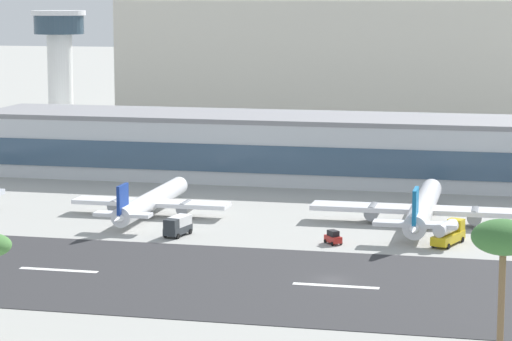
# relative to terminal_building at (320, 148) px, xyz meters

# --- Properties ---
(ground_plane) EXTENTS (1400.00, 1400.00, 0.00)m
(ground_plane) POSITION_rel_terminal_building_xyz_m (16.51, -86.24, -6.99)
(ground_plane) COLOR #9E9E99
(runway_strip) EXTENTS (800.00, 41.11, 0.08)m
(runway_strip) POSITION_rel_terminal_building_xyz_m (16.51, -89.69, -6.95)
(runway_strip) COLOR #2D2D30
(runway_strip) RESTS_ON ground_plane
(runway_centreline_dash_3) EXTENTS (12.00, 1.20, 0.01)m
(runway_centreline_dash_3) POSITION_rel_terminal_building_xyz_m (-23.05, -89.69, -6.91)
(runway_centreline_dash_3) COLOR white
(runway_centreline_dash_3) RESTS_ON runway_strip
(runway_centreline_dash_4) EXTENTS (12.00, 1.20, 0.01)m
(runway_centreline_dash_4) POSITION_rel_terminal_building_xyz_m (17.64, -89.69, -6.91)
(runway_centreline_dash_4) COLOR white
(runway_centreline_dash_4) RESTS_ON runway_strip
(terminal_building) EXTENTS (149.94, 24.59, 13.98)m
(terminal_building) POSITION_rel_terminal_building_xyz_m (0.00, 0.00, 0.00)
(terminal_building) COLOR silver
(terminal_building) RESTS_ON ground_plane
(control_tower) EXTENTS (13.49, 13.49, 35.96)m
(control_tower) POSITION_rel_terminal_building_xyz_m (-71.27, 27.78, 16.08)
(control_tower) COLOR silver
(control_tower) RESTS_ON ground_plane
(distant_hotel_block) EXTENTS (146.88, 38.28, 38.32)m
(distant_hotel_block) POSITION_rel_terminal_building_xyz_m (-6.95, 111.35, 12.17)
(distant_hotel_block) COLOR beige
(distant_hotel_block) RESTS_ON ground_plane
(airliner_navy_tail_gate_1) EXTENTS (28.97, 38.78, 8.10)m
(airliner_navy_tail_gate_1) POSITION_rel_terminal_building_xyz_m (-23.11, -47.35, -4.41)
(airliner_navy_tail_gate_1) COLOR white
(airliner_navy_tail_gate_1) RESTS_ON ground_plane
(airliner_blue_tail_gate_2) EXTENTS (39.37, 43.80, 9.14)m
(airliner_blue_tail_gate_2) POSITION_rel_terminal_building_xyz_m (25.86, -44.80, -4.08)
(airliner_blue_tail_gate_2) COLOR silver
(airliner_blue_tail_gate_2) RESTS_ON ground_plane
(service_fuel_truck_0) EXTENTS (5.22, 8.88, 3.95)m
(service_fuel_truck_0) POSITION_rel_terminal_building_xyz_m (31.10, -59.54, -4.96)
(service_fuel_truck_0) COLOR gold
(service_fuel_truck_0) RESTS_ON ground_plane
(service_baggage_tug_1) EXTENTS (3.26, 3.49, 2.20)m
(service_baggage_tug_1) POSITION_rel_terminal_building_xyz_m (13.01, -63.01, -5.95)
(service_baggage_tug_1) COLOR #B2231E
(service_baggage_tug_1) RESTS_ON ground_plane
(service_box_truck_2) EXTENTS (3.70, 6.37, 3.25)m
(service_box_truck_2) POSITION_rel_terminal_building_xyz_m (-13.15, -62.74, -5.20)
(service_box_truck_2) COLOR #2D3338
(service_box_truck_2) RESTS_ON ground_plane
(palm_tree_0) EXTENTS (6.77, 6.77, 16.34)m
(palm_tree_0) POSITION_rel_terminal_building_xyz_m (40.07, -120.62, 7.18)
(palm_tree_0) COLOR brown
(palm_tree_0) RESTS_ON ground_plane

